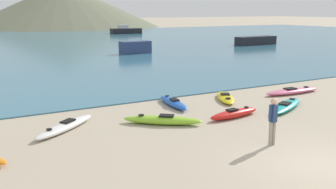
{
  "coord_description": "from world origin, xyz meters",
  "views": [
    {
      "loc": [
        -9.16,
        -7.11,
        4.39
      ],
      "look_at": [
        -0.17,
        8.51,
        0.5
      ],
      "focal_mm": 42.0,
      "sensor_mm": 36.0,
      "label": 1
    }
  ],
  "objects": [
    {
      "name": "kayak_on_sand_7",
      "position": [
        -1.95,
        5.84,
        0.17
      ],
      "size": [
        2.86,
        2.44,
        0.38
      ],
      "color": "#8CCC2D",
      "rests_on": "ground_plane"
    },
    {
      "name": "kayak_on_sand_3",
      "position": [
        4.1,
        5.2,
        0.14
      ],
      "size": [
        3.5,
        2.29,
        0.32
      ],
      "color": "teal",
      "rests_on": "ground_plane"
    },
    {
      "name": "kayak_on_sand_5",
      "position": [
        2.81,
        7.96,
        0.13
      ],
      "size": [
        1.96,
        2.73,
        0.31
      ],
      "color": "yellow",
      "rests_on": "ground_plane"
    },
    {
      "name": "ground_plane",
      "position": [
        0.0,
        0.0,
        0.0
      ],
      "size": [
        400.0,
        400.0,
        0.0
      ],
      "primitive_type": "plane",
      "color": "tan"
    },
    {
      "name": "moored_boat_1",
      "position": [
        25.51,
        30.78,
        0.58
      ],
      "size": [
        5.92,
        1.73,
        1.04
      ],
      "color": "black",
      "rests_on": "bay_water"
    },
    {
      "name": "moored_boat_0",
      "position": [
        7.87,
        29.15,
        0.67
      ],
      "size": [
        3.22,
        1.59,
        1.23
      ],
      "color": "navy",
      "rests_on": "bay_water"
    },
    {
      "name": "kayak_on_sand_1",
      "position": [
        -5.47,
        6.98,
        0.15
      ],
      "size": [
        3.0,
        2.55,
        0.34
      ],
      "color": "white",
      "rests_on": "ground_plane"
    },
    {
      "name": "far_hill_midleft",
      "position": [
        19.48,
        97.26,
        5.64
      ],
      "size": [
        49.61,
        49.61,
        11.28
      ],
      "primitive_type": "cone",
      "color": "#6B7056",
      "rests_on": "ground_plane"
    },
    {
      "name": "kayak_on_sand_2",
      "position": [
        6.87,
        7.39,
        0.14
      ],
      "size": [
        3.62,
        0.9,
        0.33
      ],
      "color": "#E5668C",
      "rests_on": "ground_plane"
    },
    {
      "name": "moored_boat_2",
      "position": [
        20.9,
        60.99,
        0.63
      ],
      "size": [
        5.86,
        2.8,
        1.62
      ],
      "color": "black",
      "rests_on": "bay_water"
    },
    {
      "name": "person_near_foreground",
      "position": [
        0.01,
        1.93,
        0.91
      ],
      "size": [
        0.32,
        0.22,
        1.59
      ],
      "color": "gray",
      "rests_on": "ground_plane"
    },
    {
      "name": "kayak_on_sand_0",
      "position": [
        -0.05,
        8.23,
        0.16
      ],
      "size": [
        1.0,
        2.93,
        0.36
      ],
      "color": "blue",
      "rests_on": "ground_plane"
    },
    {
      "name": "kayak_on_sand_6",
      "position": [
        1.11,
        5.21,
        0.17
      ],
      "size": [
        2.7,
        0.88,
        0.38
      ],
      "color": "red",
      "rests_on": "ground_plane"
    },
    {
      "name": "bay_water",
      "position": [
        0.0,
        44.66,
        0.03
      ],
      "size": [
        160.0,
        70.0,
        0.06
      ],
      "primitive_type": "cube",
      "color": "teal",
      "rests_on": "ground_plane"
    }
  ]
}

